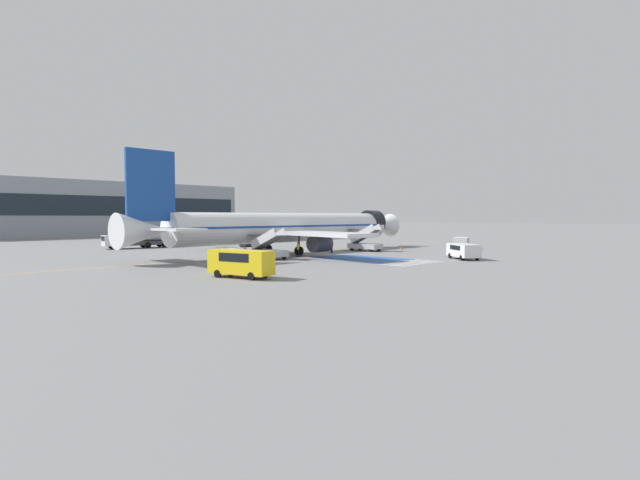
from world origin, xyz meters
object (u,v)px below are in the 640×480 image
Objects in this scene: boarding_stairs_aft at (268,251)px; ground_crew_2 at (245,254)px; ground_crew_3 at (332,246)px; traffic_cone_0 at (401,248)px; boarding_stairs_forward at (365,244)px; ground_crew_1 at (226,253)px; airliner at (289,227)px; terminal_building at (105,209)px; fuel_tanker at (139,238)px; service_van_1 at (463,250)px; service_van_3 at (241,261)px; service_van_0 at (225,255)px; ground_crew_0 at (298,248)px; service_van_2 at (461,242)px.

ground_crew_2 is at bearing -158.90° from boarding_stairs_aft.
ground_crew_3 reaches higher than traffic_cone_0.
boarding_stairs_forward is 6.10m from ground_crew_3.
ground_crew_1 is 1.04× the size of ground_crew_2.
airliner reaches higher than ground_crew_3.
terminal_building is at bearing 94.62° from traffic_cone_0.
fuel_tanker reaches higher than ground_crew_3.
service_van_1 is 3.04× the size of ground_crew_2.
ground_crew_3 is (25.12, 13.15, -0.34)m from service_van_3.
service_van_0 is at bearing -131.42° from service_van_3.
ground_crew_3 is 11.96m from traffic_cone_0.
terminal_building is at bearing 112.00° from service_van_0.
fuel_tanker is 31.49m from ground_crew_3.
terminal_building reaches higher than boarding_stairs_forward.
ground_crew_0 is at bearing -177.77° from ground_crew_1.
ground_crew_3 is 0.02× the size of terminal_building.
ground_crew_1 is at bearing 176.80° from traffic_cone_0.
ground_crew_3 is at bearing -93.45° from ground_crew_2.
traffic_cone_0 is at bearing -24.92° from boarding_stairs_forward.
ground_crew_0 is at bearing 52.46° from service_van_0.
ground_crew_2 is (8.29, 10.18, -0.36)m from service_van_3.
ground_crew_2 is 17.09m from ground_crew_3.
boarding_stairs_aft is (-7.48, -4.56, -2.53)m from airliner.
boarding_stairs_aft is 2.95× the size of ground_crew_1.
ground_crew_2 is at bearing -142.51° from service_van_3.
service_van_3 is 13.30m from ground_crew_1.
fuel_tanker is at bearing -163.09° from service_van_2.
service_van_0 is 32.13m from traffic_cone_0.
ground_crew_2 is (-9.30, -1.62, -0.11)m from ground_crew_0.
ground_crew_2 is at bearing 141.37° from ground_crew_1.
ground_crew_3 is at bearing 52.73° from airliner.
fuel_tanker is at bearing 91.33° from boarding_stairs_aft.
boarding_stairs_aft reaches higher than service_van_0.
traffic_cone_0 is (16.12, -6.80, -3.24)m from airliner.
boarding_stairs_aft is at bearing -150.48° from service_van_3.
service_van_3 is 13.13m from ground_crew_2.
service_van_3 is at bearing -137.76° from boarding_stairs_aft.
terminal_building is (-13.44, 92.54, 5.72)m from service_van_2.
ground_crew_0 is 85.43m from terminal_building.
boarding_stairs_aft is 85.97m from terminal_building.
boarding_stairs_forward is 0.49× the size of fuel_tanker.
airliner is 0.64× the size of terminal_building.
boarding_stairs_forward reaches higher than service_van_0.
service_van_2 is 2.90× the size of ground_crew_3.
boarding_stairs_aft is 31.21m from service_van_2.
ground_crew_0 is (-25.45, 8.15, -0.02)m from service_van_2.
ground_crew_0 is 10.91m from ground_crew_1.
boarding_stairs_aft is at bearing 174.59° from traffic_cone_0.
fuel_tanker is at bearing -119.35° from service_van_3.
airliner is 9.78× the size of service_van_0.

